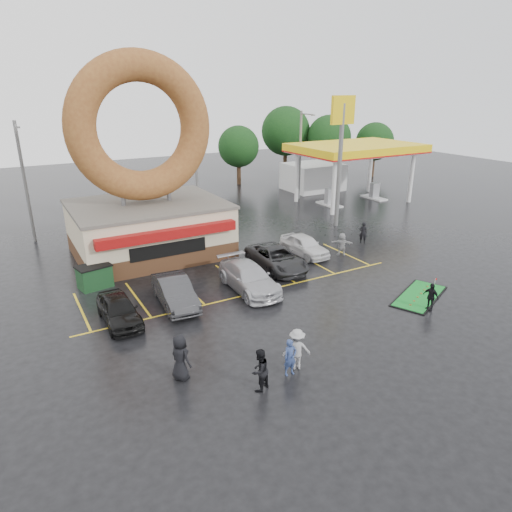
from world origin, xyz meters
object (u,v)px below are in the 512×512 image
putting_green (419,296)px  streetlight_mid (196,163)px  car_black (119,310)px  car_dgrey (175,292)px  shell_sign (341,138)px  streetlight_right (301,153)px  dumpster (95,277)px  car_white (304,245)px  person_cameraman (431,297)px  person_blue (290,357)px  gas_station (336,162)px  streetlight_left (25,180)px  car_silver (249,278)px  donut_shop (146,192)px  car_grey (276,258)px

putting_green → streetlight_mid: bearing=100.2°
streetlight_mid → car_black: size_ratio=2.18×
car_dgrey → shell_sign: bearing=28.7°
car_dgrey → putting_green: (12.41, -5.88, -0.73)m
putting_green → shell_sign: bearing=70.0°
streetlight_mid → putting_green: (4.04, -22.55, -4.75)m
streetlight_right → dumpster: size_ratio=5.00×
car_black → car_white: bearing=14.1°
putting_green → person_cameraman: bearing=-120.7°
dumpster → car_dgrey: bearing=-64.8°
streetlight_right → person_cameraman: streetlight_right is taller
car_dgrey → person_blue: (1.86, -8.49, 0.04)m
gas_station → person_cameraman: bearing=-118.1°
streetlight_left → person_blue: 25.61m
person_blue → person_cameraman: bearing=9.0°
car_dgrey → dumpster: (-3.32, 4.54, -0.11)m
car_silver → car_white: (6.26, 3.29, -0.04)m
person_blue → donut_shop: bearing=93.4°
car_black → car_grey: bearing=11.8°
shell_sign → car_white: 10.54m
streetlight_mid → car_white: bearing=-80.3°
car_silver → dumpster: car_silver is taller
car_white → person_blue: size_ratio=2.65×
car_black → shell_sign: bearing=21.7°
gas_station → dumpster: gas_station is taller
car_silver → car_white: 7.07m
streetlight_left → streetlight_mid: same height
streetlight_left → streetlight_mid: 14.04m
car_silver → person_blue: (-2.58, -8.23, 0.04)m
donut_shop → streetlight_right: donut_shop is taller
gas_station → shell_sign: shell_sign is taller
streetlight_left → car_dgrey: streetlight_left is taller
gas_station → streetlight_right: (-4.00, 0.98, 1.08)m
streetlight_mid → car_silver: 17.84m
donut_shop → streetlight_right: size_ratio=1.50×
gas_station → car_silver: gas_station is taller
streetlight_left → car_dgrey: (5.63, -15.67, -4.02)m
car_dgrey → car_grey: 7.79m
putting_green → car_white: bearing=100.9°
person_blue → gas_station: bearing=50.0°
donut_shop → dumpster: donut_shop is taller
gas_station → streetlight_mid: 16.04m
person_cameraman → gas_station: bearing=142.6°
car_white → person_blue: person_blue is taller
gas_station → streetlight_mid: streetlight_mid is taller
car_black → car_silver: car_silver is taller
donut_shop → streetlight_left: size_ratio=1.50×
streetlight_right → shell_sign: bearing=-106.8°
car_dgrey → car_black: bearing=-165.8°
car_white → person_blue: bearing=-129.7°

